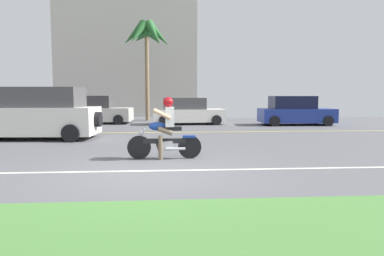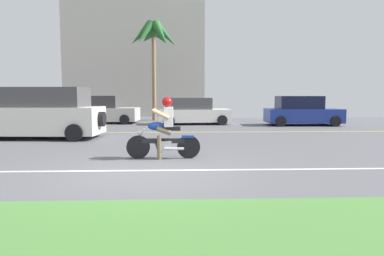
% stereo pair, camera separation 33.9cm
% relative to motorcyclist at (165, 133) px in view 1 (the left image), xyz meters
% --- Properties ---
extents(ground, '(56.00, 30.00, 0.04)m').
position_rel_motorcyclist_xyz_m(ground, '(-0.31, 1.35, -0.71)').
color(ground, '#545459').
extents(lane_line_near, '(50.40, 0.12, 0.01)m').
position_rel_motorcyclist_xyz_m(lane_line_near, '(-0.31, -1.48, -0.68)').
color(lane_line_near, silver).
rests_on(lane_line_near, ground).
extents(lane_line_far, '(50.40, 0.12, 0.01)m').
position_rel_motorcyclist_xyz_m(lane_line_far, '(-0.31, 6.49, -0.68)').
color(lane_line_far, yellow).
rests_on(lane_line_far, ground).
extents(motorcyclist, '(1.95, 0.63, 1.63)m').
position_rel_motorcyclist_xyz_m(motorcyclist, '(0.00, 0.00, 0.00)').
color(motorcyclist, black).
rests_on(motorcyclist, ground).
extents(suv_nearby, '(4.90, 2.35, 1.97)m').
position_rel_motorcyclist_xyz_m(suv_nearby, '(-4.94, 4.53, 0.27)').
color(suv_nearby, white).
rests_on(suv_nearby, ground).
extents(parked_car_1, '(4.26, 2.24, 1.63)m').
position_rel_motorcyclist_xyz_m(parked_car_1, '(-4.19, 11.76, 0.07)').
color(parked_car_1, beige).
rests_on(parked_car_1, ground).
extents(parked_car_2, '(4.15, 2.12, 1.51)m').
position_rel_motorcyclist_xyz_m(parked_car_2, '(1.23, 10.83, 0.02)').
color(parked_car_2, white).
rests_on(parked_car_2, ground).
extents(parked_car_3, '(4.10, 2.09, 1.62)m').
position_rel_motorcyclist_xyz_m(parked_car_3, '(7.22, 9.91, 0.06)').
color(parked_car_3, navy).
rests_on(parked_car_3, ground).
extents(palm_tree_0, '(3.36, 3.15, 6.43)m').
position_rel_motorcyclist_xyz_m(palm_tree_0, '(-1.21, 14.01, 4.66)').
color(palm_tree_0, '#846B4C').
rests_on(palm_tree_0, ground).
extents(building_far, '(10.65, 4.00, 8.65)m').
position_rel_motorcyclist_xyz_m(building_far, '(-2.95, 19.35, 3.64)').
color(building_far, '#BCB7AD').
rests_on(building_far, ground).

